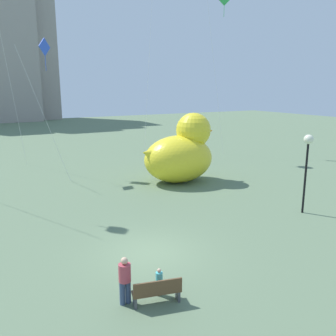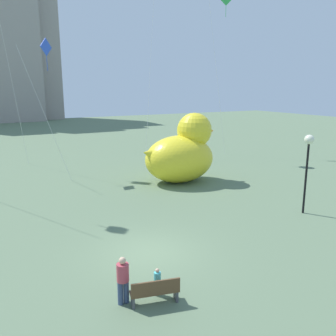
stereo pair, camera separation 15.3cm
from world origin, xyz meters
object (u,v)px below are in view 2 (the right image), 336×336
(park_bench, at_px, (155,291))
(kite_green, at_px, (225,8))
(person_adult, at_px, (123,278))
(person_child, at_px, (157,280))
(kite_blue, at_px, (46,53))
(giant_inflatable_duck, at_px, (182,153))
(lamppost, at_px, (308,151))

(park_bench, height_order, kite_green, kite_green)
(person_adult, height_order, kite_green, kite_green)
(person_child, distance_m, kite_blue, 20.76)
(giant_inflatable_duck, xyz_separation_m, lamppost, (2.39, -9.23, 1.37))
(person_adult, relative_size, kite_blue, 0.16)
(kite_green, relative_size, kite_blue, 1.56)
(person_child, height_order, kite_green, kite_green)
(person_child, bearing_deg, giant_inflatable_duck, 55.84)
(park_bench, relative_size, kite_green, 0.10)
(person_adult, xyz_separation_m, kite_green, (20.11, 21.44, 13.79))
(person_child, xyz_separation_m, kite_blue, (0.48, 18.77, 8.85))
(person_adult, bearing_deg, kite_blue, 84.88)
(kite_green, bearing_deg, person_child, -131.28)
(kite_blue, bearing_deg, person_adult, -95.12)
(person_child, bearing_deg, park_bench, -125.01)
(giant_inflatable_duck, xyz_separation_m, kite_green, (10.43, 9.04, 12.54))
(person_child, xyz_separation_m, giant_inflatable_duck, (8.49, 12.51, 1.62))
(park_bench, bearing_deg, giant_inflatable_duck, 55.81)
(person_child, distance_m, lamppost, 11.75)
(person_adult, distance_m, person_child, 1.25)
(giant_inflatable_duck, distance_m, lamppost, 9.63)
(giant_inflatable_duck, bearing_deg, park_bench, -124.19)
(kite_green, bearing_deg, person_adult, -133.16)
(lamppost, bearing_deg, park_bench, -161.58)
(lamppost, relative_size, kite_blue, 0.42)
(lamppost, relative_size, kite_green, 0.27)
(park_bench, xyz_separation_m, kite_green, (19.23, 22.00, 14.22))
(person_child, bearing_deg, kite_blue, 88.54)
(kite_green, bearing_deg, kite_blue, -171.45)
(person_adult, height_order, lamppost, lamppost)
(person_adult, relative_size, lamppost, 0.37)
(park_bench, xyz_separation_m, kite_blue, (0.79, 19.22, 8.91))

